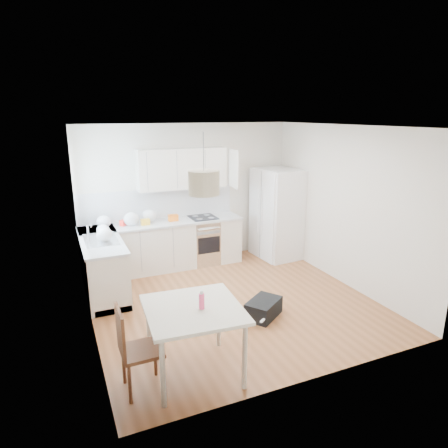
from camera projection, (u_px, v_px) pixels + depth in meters
name	position (u px, v px, depth m)	size (l,w,h in m)	color
floor	(232.00, 301.00, 6.32)	(4.20, 4.20, 0.00)	brown
ceiling	(233.00, 126.00, 5.60)	(4.20, 4.20, 0.00)	white
wall_back	(188.00, 194.00, 7.82)	(4.20, 4.20, 0.00)	silver
wall_left	(85.00, 236.00, 5.16)	(4.20, 4.20, 0.00)	silver
wall_right	(345.00, 207.00, 6.76)	(4.20, 4.20, 0.00)	silver
window_glassblock	(77.00, 190.00, 6.07)	(0.02, 1.00, 1.00)	#BFE0F9
cabinets_back	(164.00, 246.00, 7.57)	(3.00, 0.60, 0.88)	silver
cabinets_left	(103.00, 266.00, 6.58)	(0.60, 1.80, 0.88)	silver
counter_back	(163.00, 223.00, 7.44)	(3.02, 0.64, 0.04)	silver
counter_left	(100.00, 240.00, 6.45)	(0.64, 1.82, 0.04)	silver
backsplash_back	(158.00, 204.00, 7.62)	(3.00, 0.01, 0.58)	white
backsplash_left	(79.00, 223.00, 6.26)	(0.01, 1.80, 0.58)	white
upper_cabinets	(182.00, 169.00, 7.48)	(1.70, 0.32, 0.75)	silver
range_oven	(203.00, 241.00, 7.87)	(0.50, 0.61, 0.88)	silver
sink	(101.00, 240.00, 6.41)	(0.50, 0.80, 0.16)	silver
refrigerator	(278.00, 214.00, 8.10)	(0.87, 0.91, 1.82)	white
dining_table	(193.00, 315.00, 4.40)	(1.11, 1.11, 0.82)	beige
dining_chair	(142.00, 348.00, 4.20)	(0.41, 0.41, 0.98)	#472315
drink_bottle	(202.00, 300.00, 4.33)	(0.06, 0.06, 0.21)	#F24378
gym_bag	(263.00, 308.00, 5.83)	(0.55, 0.36, 0.26)	black
pendant_lamp	(204.00, 183.00, 4.15)	(0.33, 0.33, 0.25)	#BDB291
grocery_bag_a	(104.00, 222.00, 7.02)	(0.25, 0.21, 0.23)	white
grocery_bag_b	(131.00, 219.00, 7.16)	(0.27, 0.23, 0.24)	white
grocery_bag_c	(149.00, 216.00, 7.40)	(0.26, 0.22, 0.24)	white
grocery_bag_d	(103.00, 230.00, 6.58)	(0.21, 0.18, 0.19)	white
grocery_bag_e	(104.00, 235.00, 6.29)	(0.25, 0.21, 0.22)	white
snack_orange	(173.00, 218.00, 7.49)	(0.18, 0.11, 0.12)	#D45B12
snack_yellow	(145.00, 222.00, 7.23)	(0.16, 0.10, 0.11)	gold
snack_red	(124.00, 223.00, 7.20)	(0.15, 0.10, 0.11)	red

